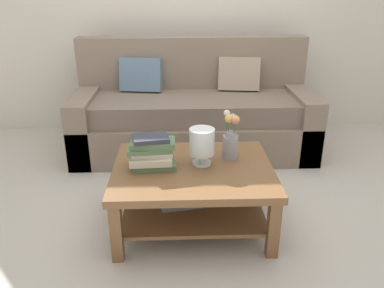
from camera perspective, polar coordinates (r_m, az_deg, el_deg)
name	(u,v)px	position (r m, az deg, el deg)	size (l,w,h in m)	color
ground_plane	(198,195)	(3.14, 0.94, -7.42)	(10.00, 10.00, 0.00)	#B7B2A8
back_wall	(191,3)	(4.37, -0.21, 19.78)	(6.40, 0.12, 2.70)	beige
couch	(194,113)	(3.86, 0.23, 4.44)	(2.25, 0.90, 1.06)	#7A6B5B
coffee_table	(192,183)	(2.65, 0.07, -5.63)	(1.05, 0.84, 0.44)	brown
book_stack_main	(152,152)	(2.56, -5.83, -1.22)	(0.32, 0.21, 0.22)	#51704C
glass_hurricane_vase	(202,143)	(2.57, 1.39, 0.16)	(0.17, 0.17, 0.25)	silver
flower_pitcher	(231,139)	(2.68, 5.61, 0.68)	(0.11, 0.11, 0.34)	gray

